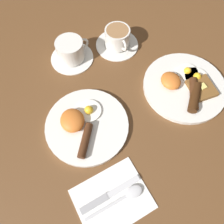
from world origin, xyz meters
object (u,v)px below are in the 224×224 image
teacup_far (117,39)px  spoon (128,195)px  breakfast_plate_far (186,86)px  breakfast_plate_near (85,125)px  teacup_near (71,52)px  knife (107,196)px

teacup_far → spoon: 0.52m
teacup_far → breakfast_plate_far: bearing=27.1°
breakfast_plate_near → breakfast_plate_far: breakfast_plate_near is taller
teacup_near → knife: teacup_near is taller
breakfast_plate_far → teacup_far: 0.29m
spoon → teacup_far: bearing=64.4°
breakfast_plate_near → spoon: size_ratio=1.51×
breakfast_plate_near → teacup_near: bearing=170.3°
teacup_far → teacup_near: bearing=-91.7°
breakfast_plate_near → knife: 0.21m
knife → breakfast_plate_far: bearing=23.6°
breakfast_plate_far → spoon: bearing=-53.3°
teacup_far → knife: 0.52m
breakfast_plate_far → knife: breakfast_plate_far is taller
breakfast_plate_near → teacup_far: 0.34m
teacup_far → breakfast_plate_near: bearing=-39.6°
spoon → breakfast_plate_near: bearing=93.8°
teacup_far → knife: size_ratio=0.90×
breakfast_plate_near → teacup_far: bearing=140.4°
knife → teacup_near: bearing=76.1°
teacup_far → spoon: (0.49, -0.18, -0.02)m
breakfast_plate_near → teacup_far: teacup_far is taller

